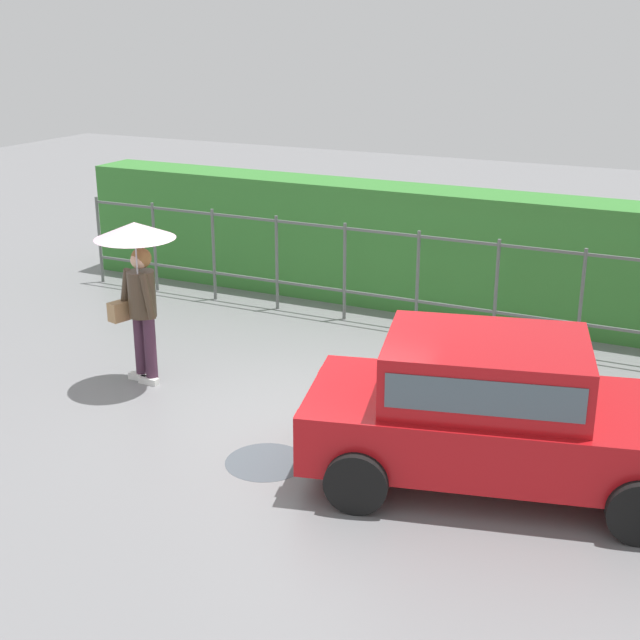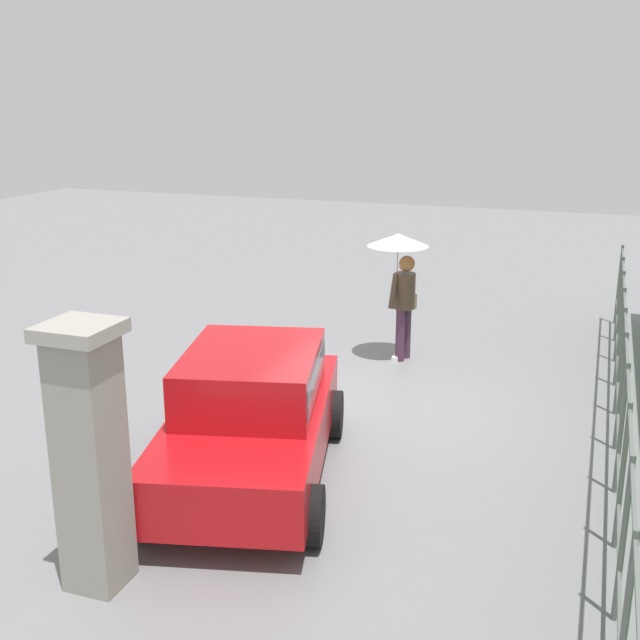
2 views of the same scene
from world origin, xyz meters
TOP-DOWN VIEW (x-y plane):
  - ground_plane at (0.00, 0.00)m, footprint 40.00×40.00m
  - car at (2.37, -0.61)m, footprint 3.99×2.55m
  - pedestrian at (-2.20, -0.07)m, footprint 0.97×0.97m
  - fence_section at (0.20, 3.27)m, footprint 11.64×0.05m
  - hedge_row at (0.20, 4.36)m, footprint 12.59×0.90m
  - puddle_near at (0.20, -1.25)m, footprint 0.85×0.85m

SIDE VIEW (x-z plane):
  - ground_plane at x=0.00m, z-range 0.00..0.00m
  - puddle_near at x=0.20m, z-range 0.00..0.00m
  - car at x=2.37m, z-range 0.06..1.54m
  - fence_section at x=0.20m, z-range 0.07..1.57m
  - hedge_row at x=0.20m, z-range 0.00..1.90m
  - pedestrian at x=-2.20m, z-range 0.49..2.57m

